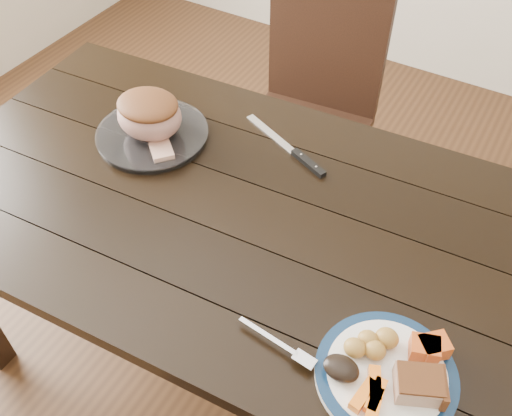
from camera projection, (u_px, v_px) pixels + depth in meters
The scene contains 15 objects.
ground at pixel (239, 356), 1.95m from camera, with size 4.00×4.00×0.00m, color #472B16.
dining_table at pixel (233, 230), 1.47m from camera, with size 1.65×1.00×0.75m.
chair_far at pixel (312, 107), 2.05m from camera, with size 0.46×0.47×0.93m.
dinner_plate at pixel (386, 375), 1.08m from camera, with size 0.27×0.27×0.02m, color white.
plate_rim at pixel (387, 373), 1.08m from camera, with size 0.27×0.27×0.02m, color #0D2442.
serving_platter at pixel (153, 136), 1.57m from camera, with size 0.30×0.30×0.02m, color white.
pork_slice at pixel (419, 385), 1.04m from camera, with size 0.09×0.07×0.04m, color tan.
roasted_potatoes at pixel (372, 344), 1.10m from camera, with size 0.09×0.09×0.04m.
carrot_batons at pixel (372, 395), 1.03m from camera, with size 0.06×0.11×0.02m.
pumpkin_wedges at pixel (429, 348), 1.09m from camera, with size 0.08×0.08×0.04m.
dark_mushroom at pixel (341, 368), 1.06m from camera, with size 0.07×0.05×0.03m, color black.
fork at pixel (282, 346), 1.11m from camera, with size 0.18×0.04×0.00m.
roast_joint at pixel (149, 116), 1.52m from camera, with size 0.18×0.16×0.12m, color #AD766A.
cut_slice at pixel (162, 151), 1.50m from camera, with size 0.07×0.06×0.02m, color tan.
carving_knife at pixel (299, 155), 1.52m from camera, with size 0.30×0.14×0.01m.
Camera 1 is at (0.54, -0.80, 1.77)m, focal length 40.00 mm.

